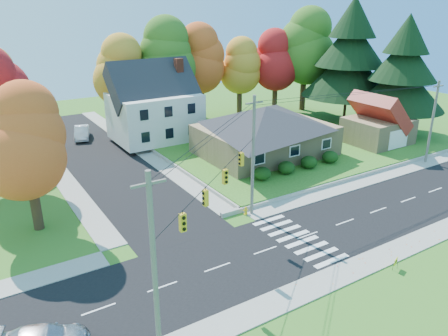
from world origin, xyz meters
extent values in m
plane|color=#3D7923|center=(0.00, 0.00, 0.00)|extent=(120.00, 120.00, 0.00)
cube|color=black|center=(0.00, 0.00, 0.01)|extent=(90.00, 8.00, 0.02)
cube|color=black|center=(-8.00, 26.00, 0.01)|extent=(8.00, 44.00, 0.02)
cube|color=#9C9A90|center=(0.00, 5.00, 0.04)|extent=(90.00, 2.00, 0.08)
cube|color=#9C9A90|center=(0.00, -5.00, 0.04)|extent=(90.00, 2.00, 0.08)
cube|color=#3D7923|center=(13.00, 21.00, 0.25)|extent=(30.00, 30.00, 0.50)
cube|color=tan|center=(8.00, 16.00, 2.10)|extent=(14.00, 10.00, 3.20)
pyramid|color=#26262B|center=(8.00, 16.00, 4.80)|extent=(14.60, 10.60, 2.20)
cube|color=silver|center=(0.00, 28.00, 3.30)|extent=(10.00, 8.00, 5.60)
pyramid|color=#26262B|center=(0.00, 28.00, 7.30)|extent=(10.40, 8.40, 2.40)
cube|color=brown|center=(3.50, 28.00, 5.30)|extent=(0.90, 0.90, 9.60)
cube|color=tan|center=(22.00, 12.00, 2.00)|extent=(7.00, 6.00, 3.00)
pyramid|color=maroon|center=(22.00, 12.00, 4.30)|extent=(7.30, 6.30, 1.60)
cube|color=silver|center=(22.00, 8.95, 1.70)|extent=(3.20, 0.10, 2.20)
ellipsoid|color=#163A10|center=(3.00, 9.80, 1.14)|extent=(1.70, 1.70, 1.27)
ellipsoid|color=#163A10|center=(6.00, 9.80, 1.14)|extent=(1.70, 1.70, 1.27)
ellipsoid|color=#163A10|center=(9.00, 9.80, 1.14)|extent=(1.70, 1.70, 1.27)
ellipsoid|color=#163A10|center=(12.00, 9.80, 1.14)|extent=(1.70, 1.70, 1.27)
cylinder|color=#666059|center=(-14.50, -5.20, 5.00)|extent=(0.26, 0.26, 10.00)
cube|color=#666059|center=(-14.50, -5.20, 9.40)|extent=(1.60, 0.12, 0.12)
cylinder|color=#666059|center=(-1.50, 5.20, 5.00)|extent=(0.26, 0.26, 10.00)
cube|color=#666059|center=(-1.50, 5.20, 9.40)|extent=(1.60, 0.12, 0.12)
cylinder|color=#666059|center=(22.00, 5.20, 4.50)|extent=(0.26, 0.26, 9.00)
cube|color=#666059|center=(22.00, 5.20, 8.40)|extent=(1.60, 0.12, 0.12)
cube|color=gold|center=(-12.00, -3.20, 5.95)|extent=(0.34, 0.26, 1.00)
cube|color=gold|center=(-9.50, -1.20, 5.95)|extent=(0.26, 0.34, 1.00)
cube|color=gold|center=(-6.80, 0.95, 5.95)|extent=(0.34, 0.26, 1.00)
cube|color=gold|center=(-4.00, 3.20, 5.95)|extent=(0.26, 0.34, 1.00)
cylinder|color=black|center=(-8.00, 0.00, 6.60)|extent=(13.02, 10.43, 0.04)
cylinder|color=#3F2A19|center=(-2.00, 34.00, 3.20)|extent=(0.80, 0.80, 5.40)
sphere|color=orange|center=(-2.00, 34.00, 7.10)|extent=(6.72, 6.72, 6.72)
sphere|color=orange|center=(-2.00, 34.00, 8.78)|extent=(5.91, 5.91, 5.91)
sphere|color=orange|center=(-2.00, 34.00, 10.46)|extent=(5.11, 5.11, 5.11)
cylinder|color=#3F2A19|center=(4.00, 33.00, 3.65)|extent=(0.86, 0.86, 6.30)
sphere|color=#3B6E1E|center=(4.00, 33.00, 8.20)|extent=(7.84, 7.84, 7.84)
sphere|color=#3B6E1E|center=(4.00, 33.00, 10.16)|extent=(6.90, 6.90, 6.90)
sphere|color=#3B6E1E|center=(4.00, 33.00, 12.12)|extent=(5.96, 5.96, 5.96)
cylinder|color=#3F2A19|center=(10.00, 34.00, 3.43)|extent=(0.83, 0.83, 5.85)
sphere|color=#E5541F|center=(10.00, 34.00, 7.65)|extent=(7.28, 7.28, 7.28)
sphere|color=#E5541F|center=(10.00, 34.00, 9.47)|extent=(6.41, 6.41, 6.41)
sphere|color=#E5541F|center=(10.00, 34.00, 11.29)|extent=(5.53, 5.53, 5.53)
cylinder|color=#3F2A19|center=(16.00, 33.00, 2.98)|extent=(0.77, 0.77, 4.95)
sphere|color=orange|center=(16.00, 33.00, 6.55)|extent=(6.16, 6.16, 6.16)
sphere|color=orange|center=(16.00, 33.00, 8.09)|extent=(5.42, 5.42, 5.42)
sphere|color=orange|center=(16.00, 33.00, 9.63)|extent=(4.68, 4.68, 4.68)
cylinder|color=#3F2A19|center=(22.00, 32.00, 3.20)|extent=(0.80, 0.80, 5.40)
sphere|color=#B5181A|center=(22.00, 32.00, 7.10)|extent=(6.72, 6.72, 6.72)
sphere|color=#B5181A|center=(22.00, 32.00, 8.78)|extent=(5.91, 5.91, 5.91)
sphere|color=#B5181A|center=(22.00, 32.00, 10.46)|extent=(5.11, 5.11, 5.11)
cylinder|color=#3F2A19|center=(26.00, 30.00, 3.88)|extent=(0.89, 0.89, 6.75)
sphere|color=#3B6E1E|center=(26.00, 30.00, 8.75)|extent=(8.40, 8.40, 8.40)
sphere|color=#3B6E1E|center=(26.00, 30.00, 10.85)|extent=(7.39, 7.39, 7.39)
sphere|color=#3B6E1E|center=(26.00, 30.00, 12.95)|extent=(6.38, 6.38, 6.38)
cylinder|color=#3F2A19|center=(27.00, 22.00, 1.94)|extent=(0.40, 0.40, 2.88)
cone|color=black|center=(27.00, 22.00, 7.38)|extent=(12.80, 12.80, 6.72)
cone|color=black|center=(27.00, 22.00, 11.22)|extent=(9.60, 9.60, 6.08)
cone|color=black|center=(27.00, 22.00, 14.74)|extent=(6.40, 6.40, 5.44)
cylinder|color=#3F2A19|center=(28.00, 14.00, 1.76)|extent=(0.40, 0.40, 2.52)
cone|color=black|center=(28.00, 14.00, 6.52)|extent=(11.20, 11.20, 5.88)
cone|color=black|center=(28.00, 14.00, 9.88)|extent=(8.40, 8.40, 5.32)
cone|color=black|center=(28.00, 14.00, 12.96)|extent=(5.60, 5.60, 4.76)
cylinder|color=#3F2A19|center=(-17.00, 12.00, 2.48)|extent=(0.77, 0.77, 4.95)
sphere|color=#E5541F|center=(-17.00, 12.00, 6.05)|extent=(6.16, 6.16, 6.16)
sphere|color=#E5541F|center=(-17.00, 12.00, 7.59)|extent=(5.42, 5.42, 5.42)
sphere|color=#E5541F|center=(-17.00, 12.00, 9.13)|extent=(4.68, 4.68, 4.68)
cylinder|color=#3F2A19|center=(-18.00, 22.00, 2.93)|extent=(0.83, 0.83, 5.85)
cylinder|color=#3F2A19|center=(-17.00, 32.00, 2.70)|extent=(0.80, 0.80, 5.40)
imported|color=silver|center=(-7.57, 34.35, 0.82)|extent=(3.05, 5.12, 1.59)
cylinder|color=gold|center=(-1.98, 5.36, 0.04)|extent=(0.32, 0.32, 0.09)
cylinder|color=gold|center=(-1.98, 5.36, 0.31)|extent=(0.21, 0.21, 0.49)
sphere|color=gold|center=(-1.98, 5.36, 0.61)|extent=(0.23, 0.23, 0.23)
cylinder|color=gold|center=(-1.98, 5.36, 0.40)|extent=(0.41, 0.19, 0.11)
cylinder|color=black|center=(1.64, -6.41, 0.27)|extent=(0.02, 0.02, 0.53)
cylinder|color=black|center=(2.10, -6.41, 0.27)|extent=(0.02, 0.02, 0.53)
cube|color=yellow|center=(1.87, -6.41, 0.59)|extent=(0.61, 0.25, 0.43)
camera|label=1|loc=(-20.81, -21.23, 16.57)|focal=35.00mm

